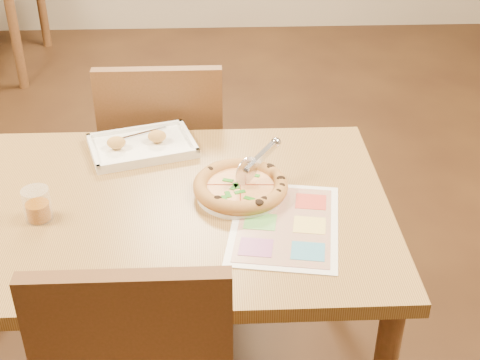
{
  "coord_description": "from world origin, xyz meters",
  "views": [
    {
      "loc": [
        0.18,
        -1.5,
        1.73
      ],
      "look_at": [
        0.25,
        0.03,
        0.77
      ],
      "focal_mm": 50.0,
      "sensor_mm": 36.0,
      "label": 1
    }
  ],
  "objects_px": {
    "pizza": "(240,186)",
    "appetizer_tray": "(141,146)",
    "pizza_cutter": "(256,161)",
    "plate": "(240,193)",
    "chair_far": "(164,146)",
    "menu": "(285,224)",
    "dining_table": "(151,229)",
    "glass_tumbler": "(37,206)"
  },
  "relations": [
    {
      "from": "menu",
      "to": "appetizer_tray",
      "type": "bearing_deg",
      "value": 134.28
    },
    {
      "from": "appetizer_tray",
      "to": "glass_tumbler",
      "type": "xyz_separation_m",
      "value": [
        -0.24,
        -0.36,
        0.03
      ]
    },
    {
      "from": "dining_table",
      "to": "glass_tumbler",
      "type": "distance_m",
      "value": 0.31
    },
    {
      "from": "pizza_cutter",
      "to": "menu",
      "type": "bearing_deg",
      "value": -113.89
    },
    {
      "from": "plate",
      "to": "pizza",
      "type": "xyz_separation_m",
      "value": [
        0.0,
        0.01,
        0.02
      ]
    },
    {
      "from": "appetizer_tray",
      "to": "dining_table",
      "type": "bearing_deg",
      "value": -81.76
    },
    {
      "from": "glass_tumbler",
      "to": "menu",
      "type": "height_order",
      "value": "glass_tumbler"
    },
    {
      "from": "pizza",
      "to": "appetizer_tray",
      "type": "height_order",
      "value": "appetizer_tray"
    },
    {
      "from": "pizza",
      "to": "menu",
      "type": "distance_m",
      "value": 0.19
    },
    {
      "from": "glass_tumbler",
      "to": "pizza",
      "type": "bearing_deg",
      "value": 10.3
    },
    {
      "from": "glass_tumbler",
      "to": "dining_table",
      "type": "bearing_deg",
      "value": 11.55
    },
    {
      "from": "plate",
      "to": "appetizer_tray",
      "type": "height_order",
      "value": "appetizer_tray"
    },
    {
      "from": "dining_table",
      "to": "appetizer_tray",
      "type": "bearing_deg",
      "value": 98.24
    },
    {
      "from": "dining_table",
      "to": "plate",
      "type": "distance_m",
      "value": 0.27
    },
    {
      "from": "menu",
      "to": "pizza",
      "type": "bearing_deg",
      "value": 125.6
    },
    {
      "from": "appetizer_tray",
      "to": "pizza_cutter",
      "type": "bearing_deg",
      "value": -34.27
    },
    {
      "from": "pizza",
      "to": "chair_far",
      "type": "bearing_deg",
      "value": 113.93
    },
    {
      "from": "pizza_cutter",
      "to": "menu",
      "type": "distance_m",
      "value": 0.21
    },
    {
      "from": "dining_table",
      "to": "pizza",
      "type": "bearing_deg",
      "value": 8.89
    },
    {
      "from": "chair_far",
      "to": "menu",
      "type": "distance_m",
      "value": 0.81
    },
    {
      "from": "plate",
      "to": "dining_table",
      "type": "bearing_deg",
      "value": -172.75
    },
    {
      "from": "dining_table",
      "to": "pizza_cutter",
      "type": "xyz_separation_m",
      "value": [
        0.29,
        0.07,
        0.17
      ]
    },
    {
      "from": "dining_table",
      "to": "chair_far",
      "type": "bearing_deg",
      "value": 90.0
    },
    {
      "from": "pizza",
      "to": "glass_tumbler",
      "type": "distance_m",
      "value": 0.54
    },
    {
      "from": "pizza",
      "to": "menu",
      "type": "xyz_separation_m",
      "value": [
        0.11,
        -0.15,
        -0.02
      ]
    },
    {
      "from": "pizza_cutter",
      "to": "glass_tumbler",
      "type": "xyz_separation_m",
      "value": [
        -0.57,
        -0.13,
        -0.05
      ]
    },
    {
      "from": "chair_far",
      "to": "menu",
      "type": "height_order",
      "value": "chair_far"
    },
    {
      "from": "pizza",
      "to": "appetizer_tray",
      "type": "distance_m",
      "value": 0.39
    },
    {
      "from": "appetizer_tray",
      "to": "glass_tumbler",
      "type": "bearing_deg",
      "value": -123.54
    },
    {
      "from": "dining_table",
      "to": "glass_tumbler",
      "type": "bearing_deg",
      "value": -168.45
    },
    {
      "from": "appetizer_tray",
      "to": "plate",
      "type": "bearing_deg",
      "value": -42.6
    },
    {
      "from": "glass_tumbler",
      "to": "chair_far",
      "type": "bearing_deg",
      "value": 66.99
    },
    {
      "from": "pizza",
      "to": "appetizer_tray",
      "type": "relative_size",
      "value": 0.73
    },
    {
      "from": "dining_table",
      "to": "appetizer_tray",
      "type": "distance_m",
      "value": 0.32
    },
    {
      "from": "dining_table",
      "to": "pizza_cutter",
      "type": "distance_m",
      "value": 0.35
    },
    {
      "from": "dining_table",
      "to": "chair_far",
      "type": "xyz_separation_m",
      "value": [
        -0.0,
        0.6,
        -0.07
      ]
    },
    {
      "from": "chair_far",
      "to": "pizza",
      "type": "relative_size",
      "value": 1.79
    },
    {
      "from": "dining_table",
      "to": "menu",
      "type": "height_order",
      "value": "menu"
    },
    {
      "from": "pizza_cutter",
      "to": "plate",
      "type": "bearing_deg",
      "value": 175.75
    },
    {
      "from": "chair_far",
      "to": "appetizer_tray",
      "type": "distance_m",
      "value": 0.35
    },
    {
      "from": "chair_far",
      "to": "menu",
      "type": "xyz_separation_m",
      "value": [
        0.36,
        -0.71,
        0.16
      ]
    },
    {
      "from": "menu",
      "to": "pizza_cutter",
      "type": "bearing_deg",
      "value": 109.14
    }
  ]
}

